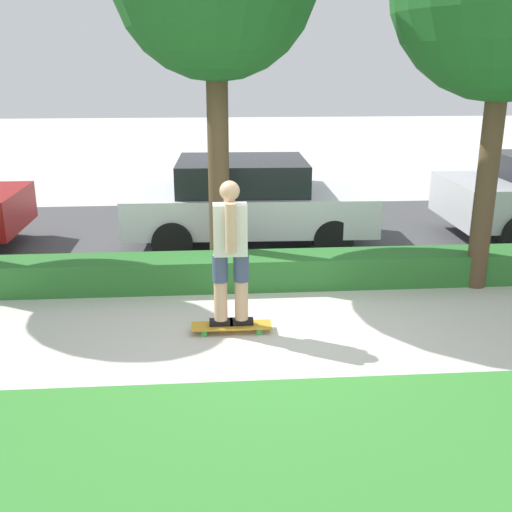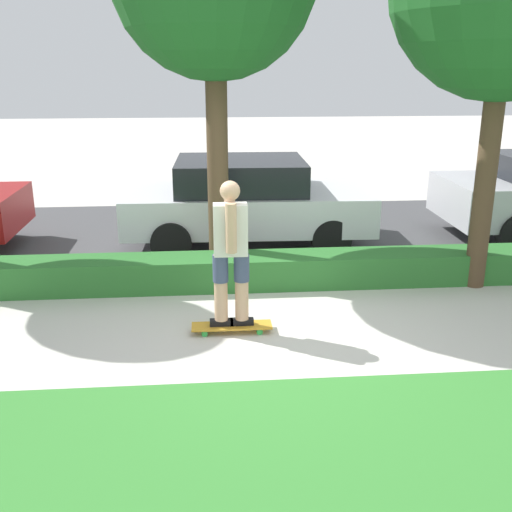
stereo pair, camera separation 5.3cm
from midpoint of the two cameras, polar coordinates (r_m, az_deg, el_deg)
name	(u,v)px [view 2 (the right image)]	position (r m, az deg, el deg)	size (l,w,h in m)	color
ground_plane	(279,335)	(6.70, 2.00, -7.54)	(60.00, 60.00, 0.00)	beige
street_asphalt	(251,234)	(10.64, -0.67, 2.09)	(18.35, 5.00, 0.01)	#474749
hedge_row	(265,270)	(8.10, 0.68, -1.38)	(18.35, 0.60, 0.43)	#2D702D
skateboard	(232,326)	(6.75, -2.55, -6.69)	(0.90, 0.24, 0.09)	gold
skater_person	(231,251)	(6.44, -2.66, 0.50)	(0.49, 0.42, 1.63)	black
parked_car_middle	(246,200)	(9.93, -1.13, 5.35)	(4.02, 2.09, 1.41)	silver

